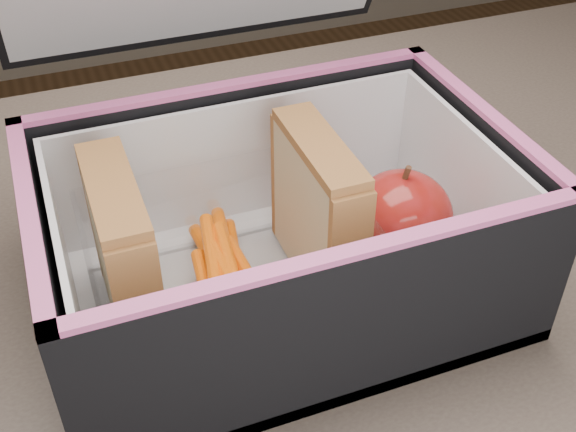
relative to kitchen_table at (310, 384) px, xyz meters
The scene contains 8 objects.
kitchen_table is the anchor object (origin of this frame).
lunch_bag 0.16m from the kitchen_table, 130.05° to the left, with size 0.32×0.31×0.30m.
plastic_tub 0.15m from the kitchen_table, 165.43° to the left, with size 0.18×0.13×0.07m, color white, non-canonical shape.
sandwich_left 0.21m from the kitchen_table, behind, with size 0.03×0.10×0.11m.
sandwich_right 0.16m from the kitchen_table, 61.42° to the left, with size 0.03×0.10×0.11m.
carrot_sticks 0.14m from the kitchen_table, 162.92° to the left, with size 0.05×0.13×0.03m.
paper_napkin 0.13m from the kitchen_table, 12.09° to the left, with size 0.07×0.07×0.01m, color white.
red_apple 0.16m from the kitchen_table, ahead, with size 0.10×0.10×0.08m.
Camera 1 is at (-0.15, -0.34, 1.12)m, focal length 45.00 mm.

